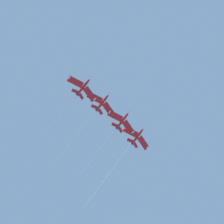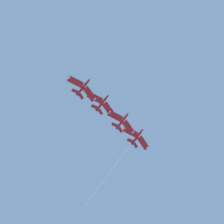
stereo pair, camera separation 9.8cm
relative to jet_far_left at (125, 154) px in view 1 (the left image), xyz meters
name	(u,v)px [view 1 (the left image)]	position (x,y,z in m)	size (l,w,h in m)	color
jet_far_left	(125,154)	(0.00, 0.00, 0.00)	(43.45, 34.01, 28.98)	red
jet_inner_left	(116,129)	(1.82, 15.34, 2.56)	(36.35, 29.39, 23.49)	red
jet_centre	(94,113)	(11.70, 27.73, 2.85)	(39.78, 32.29, 26.53)	red
jet_inner_right	(71,102)	(22.10, 37.90, 0.49)	(41.05, 33.01, 27.87)	red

